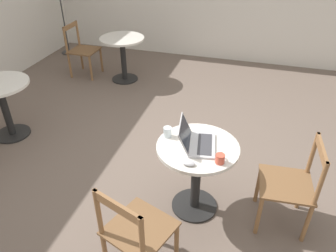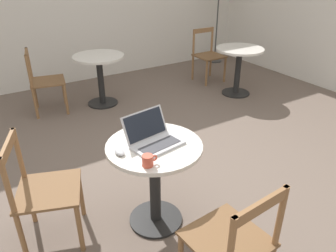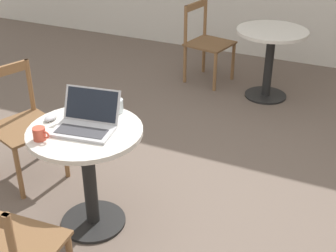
# 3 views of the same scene
# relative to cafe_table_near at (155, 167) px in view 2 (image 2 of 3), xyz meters

# --- Properties ---
(ground_plane) EXTENTS (16.00, 16.00, 0.00)m
(ground_plane) POSITION_rel_cafe_table_near_xyz_m (0.57, 0.34, -0.51)
(ground_plane) COLOR #66564C
(cafe_table_near) EXTENTS (0.69, 0.69, 0.70)m
(cafe_table_near) POSITION_rel_cafe_table_near_xyz_m (0.00, 0.00, 0.00)
(cafe_table_near) COLOR black
(cafe_table_near) RESTS_ON ground_plane
(cafe_table_mid) EXTENTS (0.69, 0.69, 0.70)m
(cafe_table_mid) POSITION_rel_cafe_table_near_xyz_m (2.40, 1.71, 0.00)
(cafe_table_mid) COLOR black
(cafe_table_mid) RESTS_ON ground_plane
(cafe_table_far) EXTENTS (0.69, 0.69, 0.70)m
(cafe_table_far) POSITION_rel_cafe_table_near_xyz_m (0.52, 2.42, 0.00)
(cafe_table_far) COLOR black
(cafe_table_far) RESTS_ON ground_plane
(chair_near_front) EXTENTS (0.46, 0.46, 0.84)m
(chair_near_front) POSITION_rel_cafe_table_near_xyz_m (0.06, -0.79, -0.08)
(chair_near_front) COLOR brown
(chair_near_front) RESTS_ON ground_plane
(chair_near_left) EXTENTS (0.55, 0.55, 0.84)m
(chair_near_left) POSITION_rel_cafe_table_near_xyz_m (-0.75, 0.27, -0.08)
(chair_near_left) COLOR brown
(chair_near_left) RESTS_ON ground_plane
(chair_mid_back) EXTENTS (0.43, 0.43, 0.84)m
(chair_mid_back) POSITION_rel_cafe_table_near_xyz_m (2.41, 2.44, -0.08)
(chair_mid_back) COLOR brown
(chair_mid_back) RESTS_ON ground_plane
(chair_far_left) EXTENTS (0.51, 0.51, 0.84)m
(chair_far_left) POSITION_rel_cafe_table_near_xyz_m (-0.20, 2.57, -0.08)
(chair_far_left) COLOR brown
(chair_far_left) RESTS_ON ground_plane
(laptop) EXTENTS (0.39, 0.35, 0.21)m
(laptop) POSITION_rel_cafe_table_near_xyz_m (0.00, 0.01, 0.24)
(laptop) COLOR #B7B7BC
(laptop) RESTS_ON cafe_table_near
(mouse) EXTENTS (0.06, 0.10, 0.03)m
(mouse) POSITION_rel_cafe_table_near_xyz_m (-0.26, 0.02, 0.21)
(mouse) COLOR #B7B7BC
(mouse) RESTS_ON cafe_table_near
(mug) EXTENTS (0.11, 0.07, 0.08)m
(mug) POSITION_rel_cafe_table_near_xyz_m (-0.16, -0.20, 0.23)
(mug) COLOR #C64C38
(mug) RESTS_ON cafe_table_near
(drinking_glass) EXTENTS (0.07, 0.07, 0.09)m
(drinking_glass) POSITION_rel_cafe_table_near_xyz_m (0.06, 0.28, 0.24)
(drinking_glass) COLOR silver
(drinking_glass) RESTS_ON cafe_table_near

